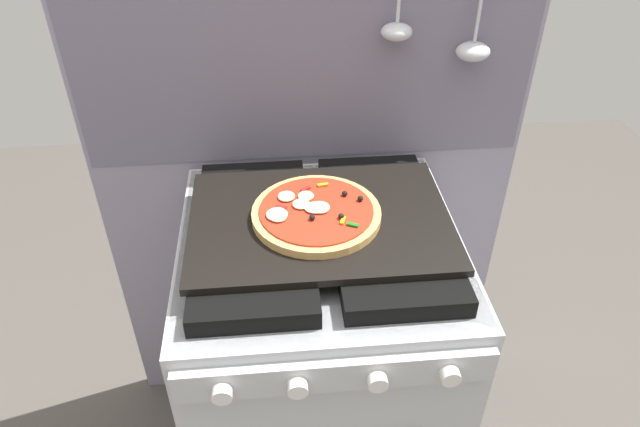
# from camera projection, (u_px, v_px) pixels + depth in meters

# --- Properties ---
(kitchen_backsplash) EXTENTS (1.10, 0.09, 1.55)m
(kitchen_backsplash) POSITION_uv_depth(u_px,v_px,m) (309.00, 180.00, 1.55)
(kitchen_backsplash) COLOR gray
(kitchen_backsplash) RESTS_ON ground_plane
(stove) EXTENTS (0.60, 0.64, 0.90)m
(stove) POSITION_uv_depth(u_px,v_px,m) (320.00, 363.00, 1.49)
(stove) COLOR #B7BABF
(stove) RESTS_ON ground_plane
(baking_tray) EXTENTS (0.54, 0.38, 0.02)m
(baking_tray) POSITION_uv_depth(u_px,v_px,m) (320.00, 220.00, 1.22)
(baking_tray) COLOR black
(baking_tray) RESTS_ON stove
(pizza_left) EXTENTS (0.27, 0.27, 0.03)m
(pizza_left) POSITION_uv_depth(u_px,v_px,m) (315.00, 212.00, 1.21)
(pizza_left) COLOR tan
(pizza_left) RESTS_ON baking_tray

